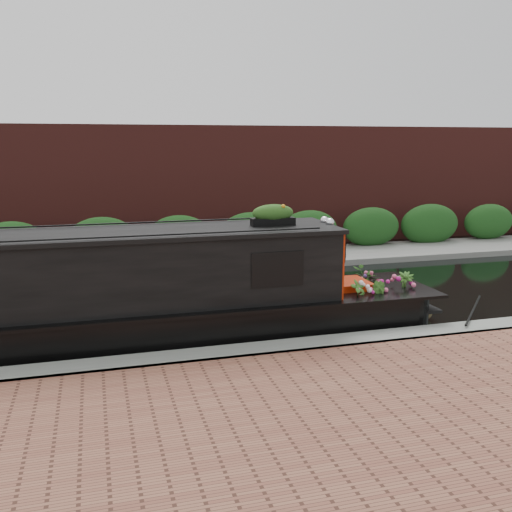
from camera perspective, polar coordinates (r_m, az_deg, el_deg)
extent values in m
plane|color=black|center=(12.25, -4.86, -5.13)|extent=(80.00, 80.00, 0.00)
cube|color=gray|center=(9.21, -0.81, -10.76)|extent=(40.00, 0.60, 0.50)
cube|color=brown|center=(6.12, 9.08, -23.24)|extent=(40.00, 7.00, 0.50)
cube|color=slate|center=(16.27, -7.73, -1.07)|extent=(40.00, 2.40, 0.34)
cube|color=#1A4517|center=(17.14, -8.16, -0.45)|extent=(40.00, 1.10, 2.80)
cube|color=#52201C|center=(19.19, -9.03, 0.78)|extent=(40.00, 1.00, 8.00)
cube|color=black|center=(9.90, -16.25, -1.73)|extent=(8.43, 1.66, 1.24)
cube|color=black|center=(9.78, -16.46, 2.01)|extent=(8.57, 1.80, 0.07)
cube|color=#AD2406|center=(10.72, 6.99, -0.37)|extent=(0.07, 1.60, 1.24)
cube|color=black|center=(9.54, 2.15, -1.33)|extent=(0.82, 0.03, 0.50)
cube|color=#AD2406|center=(11.06, 9.19, -3.60)|extent=(0.74, 0.83, 0.46)
sphere|color=white|center=(10.49, 7.40, 3.34)|extent=(0.16, 0.16, 0.16)
sphere|color=white|center=(10.72, 6.86, 3.53)|extent=(0.16, 0.16, 0.16)
cube|color=black|center=(10.23, 1.70, 3.46)|extent=(0.80, 0.22, 0.13)
ellipsoid|color=orange|center=(10.21, 1.70, 4.44)|extent=(0.87, 0.24, 0.22)
imported|color=#2F5C1E|center=(10.49, 10.14, -4.02)|extent=(0.38, 0.32, 0.61)
imported|color=#2F5C1E|center=(10.69, 12.33, -3.98)|extent=(0.39, 0.39, 0.55)
imported|color=#2F5C1E|center=(11.69, 11.09, -2.49)|extent=(0.67, 0.62, 0.60)
imported|color=#2F5C1E|center=(11.30, 14.58, -3.11)|extent=(0.48, 0.48, 0.61)
imported|color=#2F5C1E|center=(11.58, 8.17, -2.59)|extent=(0.27, 0.34, 0.58)
cylinder|color=brown|center=(11.94, 16.16, -5.17)|extent=(0.33, 0.36, 0.33)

